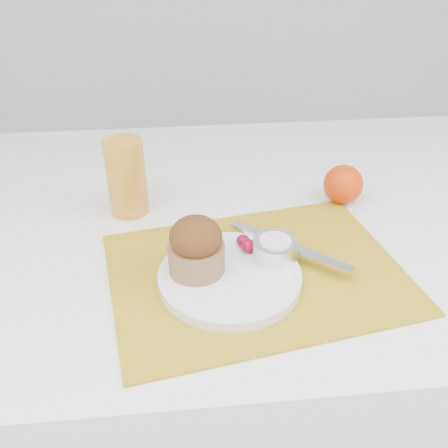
{
  "coord_description": "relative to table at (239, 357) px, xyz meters",
  "views": [
    {
      "loc": [
        -0.11,
        -0.69,
        1.21
      ],
      "look_at": [
        -0.05,
        -0.07,
        0.8
      ],
      "focal_mm": 40.0,
      "sensor_mm": 36.0,
      "label": 1
    }
  ],
  "objects": [
    {
      "name": "table",
      "position": [
        0.0,
        0.0,
        0.0
      ],
      "size": [
        1.2,
        0.8,
        0.75
      ],
      "primitive_type": "cube",
      "color": "white",
      "rests_on": "ground"
    },
    {
      "name": "placemat",
      "position": [
        -0.0,
        -0.18,
        0.38
      ],
      "size": [
        0.47,
        0.38,
        0.0
      ],
      "primitive_type": "cube",
      "rotation": [
        0.0,
        0.0,
        0.17
      ],
      "color": "#AD8C18",
      "rests_on": "table"
    },
    {
      "name": "plate",
      "position": [
        -0.05,
        -0.2,
        0.39
      ],
      "size": [
        0.26,
        0.26,
        0.02
      ],
      "primitive_type": "cylinder",
      "rotation": [
        0.0,
        0.0,
        -0.32
      ],
      "color": "white",
      "rests_on": "placemat"
    },
    {
      "name": "ramekin",
      "position": [
        0.02,
        -0.17,
        0.41
      ],
      "size": [
        0.08,
        0.08,
        0.03
      ],
      "primitive_type": "cylinder",
      "rotation": [
        0.0,
        0.0,
        -0.24
      ],
      "color": "silver",
      "rests_on": "plate"
    },
    {
      "name": "cream",
      "position": [
        0.02,
        -0.17,
        0.42
      ],
      "size": [
        0.05,
        0.05,
        0.01
      ],
      "primitive_type": "cylinder",
      "rotation": [
        0.0,
        0.0,
        0.1
      ],
      "color": "silver",
      "rests_on": "ramekin"
    },
    {
      "name": "raspberry_near",
      "position": [
        -0.02,
        -0.13,
        0.4
      ],
      "size": [
        0.02,
        0.02,
        0.02
      ],
      "primitive_type": "ellipsoid",
      "color": "#560217",
      "rests_on": "plate"
    },
    {
      "name": "raspberry_far",
      "position": [
        -0.01,
        -0.15,
        0.41
      ],
      "size": [
        0.02,
        0.02,
        0.02
      ],
      "primitive_type": "ellipsoid",
      "color": "#620218",
      "rests_on": "plate"
    },
    {
      "name": "butter_knife",
      "position": [
        0.05,
        -0.14,
        0.4
      ],
      "size": [
        0.16,
        0.15,
        0.01
      ],
      "primitive_type": "cube",
      "rotation": [
        0.0,
        0.0,
        -0.74
      ],
      "color": "silver",
      "rests_on": "plate"
    },
    {
      "name": "orange",
      "position": [
        0.18,
        0.01,
        0.41
      ],
      "size": [
        0.07,
        0.07,
        0.07
      ],
      "primitive_type": "sphere",
      "color": "red",
      "rests_on": "table"
    },
    {
      "name": "juice_glass",
      "position": [
        -0.2,
        0.02,
        0.44
      ],
      "size": [
        0.08,
        0.08,
        0.13
      ],
      "primitive_type": "cylinder",
      "rotation": [
        0.0,
        0.0,
        0.3
      ],
      "color": "orange",
      "rests_on": "table"
    },
    {
      "name": "muffin",
      "position": [
        -0.09,
        -0.18,
        0.43
      ],
      "size": [
        0.09,
        0.09,
        0.08
      ],
      "color": "#926A47",
      "rests_on": "plate"
    }
  ]
}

